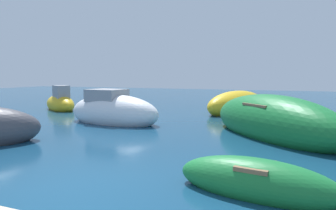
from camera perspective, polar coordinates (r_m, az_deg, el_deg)
The scene contains 6 objects.
ground at distance 6.48m, azimuth -16.04°, elevation -14.70°, with size 80.00×80.00×0.00m, color navy.
moored_boat_0 at distance 20.37m, azimuth -19.62°, elevation 0.34°, with size 3.70×3.00×1.83m.
moored_boat_1 at distance 18.32m, azimuth 12.88°, elevation 0.07°, with size 3.74×5.61×1.66m.
moored_boat_2 at distance 14.20m, azimuth -10.28°, elevation -1.21°, with size 4.83×2.35×1.94m.
moored_boat_3 at distance 6.04m, azimuth 16.08°, elevation -13.68°, with size 3.14×1.44×0.90m.
moored_boat_6 at distance 11.56m, azimuth 19.08°, elevation -2.97°, with size 5.88×6.06×1.96m.
Camera 1 is at (3.79, -4.75, 2.24)m, focal length 32.36 mm.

